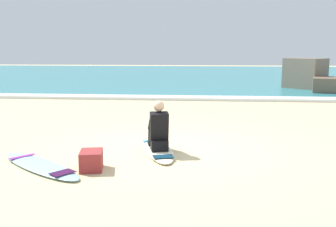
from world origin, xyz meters
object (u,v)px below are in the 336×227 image
surfer_seated (159,130)px  beach_bag (91,160)px  surfboard_main (158,149)px  surfboard_spare_near (40,166)px

surfer_seated → beach_bag: size_ratio=1.97×
surfboard_main → beach_bag: size_ratio=4.45×
surfboard_main → surfer_seated: bearing=-73.5°
surfboard_main → beach_bag: bearing=-126.4°
surfboard_main → surfer_seated: surfer_seated is taller
surfer_seated → beach_bag: bearing=-129.2°
surfboard_main → surfboard_spare_near: (-1.86, -1.26, -0.00)m
surfer_seated → surfboard_spare_near: surfer_seated is taller
surfer_seated → beach_bag: surfer_seated is taller
surfboard_main → surfboard_spare_near: 2.25m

